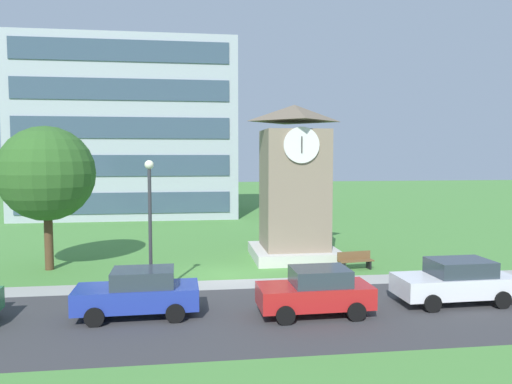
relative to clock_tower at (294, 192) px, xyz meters
name	(u,v)px	position (x,y,z in m)	size (l,w,h in m)	color
ground_plane	(227,275)	(-3.94, -3.31, -3.69)	(160.00, 160.00, 0.00)	#4C893D
street_asphalt	(240,317)	(-3.94, -9.44, -3.69)	(120.00, 7.20, 0.01)	#38383A
kerb_strip	(230,284)	(-3.94, -5.04, -3.69)	(120.00, 1.60, 0.01)	#9E9E99
office_building	(131,131)	(-11.23, 21.96, 4.31)	(19.56, 11.01, 16.00)	#9EA8B2
clock_tower	(294,192)	(0.00, 0.00, 0.00)	(4.56, 4.56, 8.41)	gray
park_bench	(355,260)	(2.48, -3.02, -3.23)	(1.85, 0.72, 0.88)	brown
street_lamp	(150,213)	(-7.22, -6.71, -0.25)	(0.36, 0.36, 5.50)	#333338
tree_near_tower	(47,174)	(-12.63, -1.03, 1.08)	(4.66, 4.66, 7.12)	#513823
parked_car_blue	(139,293)	(-7.48, -8.88, -2.83)	(4.32, 2.00, 1.69)	#23389E
parked_car_red	(316,291)	(-1.24, -9.54, -2.83)	(4.05, 2.01, 1.69)	red
parked_car_white	(456,281)	(4.45, -8.89, -2.83)	(4.54, 2.10, 1.69)	silver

